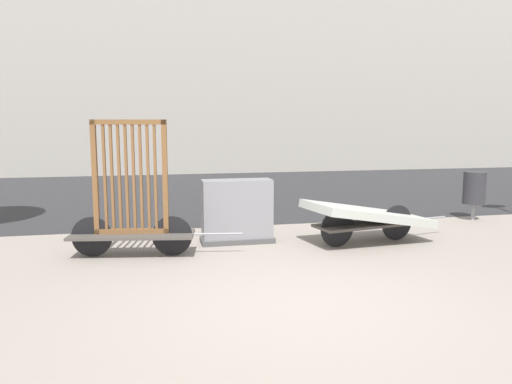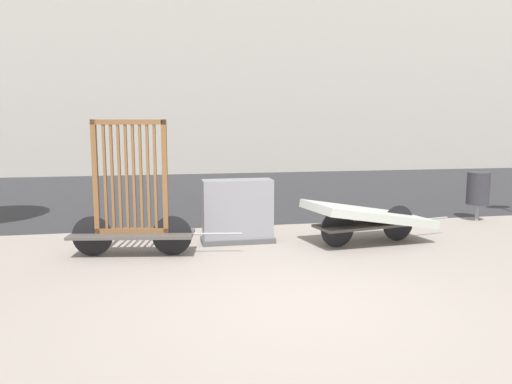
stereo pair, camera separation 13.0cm
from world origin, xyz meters
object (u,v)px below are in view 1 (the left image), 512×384
at_px(utility_cabinet, 237,214).
at_px(trash_bin, 474,188).
at_px(bike_cart_with_bedframe, 132,210).
at_px(bike_cart_with_mattress, 368,216).

bearing_deg(utility_cabinet, trash_bin, 9.98).
xyz_separation_m(bike_cart_with_bedframe, utility_cabinet, (1.60, 0.50, -0.20)).
distance_m(bike_cart_with_bedframe, utility_cabinet, 1.68).
xyz_separation_m(bike_cart_with_mattress, trash_bin, (2.83, 1.35, 0.19)).
height_order(bike_cart_with_bedframe, trash_bin, bike_cart_with_bedframe).
bearing_deg(trash_bin, utility_cabinet, -170.02).
height_order(bike_cart_with_bedframe, bike_cart_with_mattress, bike_cart_with_bedframe).
distance_m(bike_cart_with_bedframe, bike_cart_with_mattress, 3.61).
bearing_deg(bike_cart_with_mattress, trash_bin, 14.21).
bearing_deg(bike_cart_with_bedframe, utility_cabinet, 26.54).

